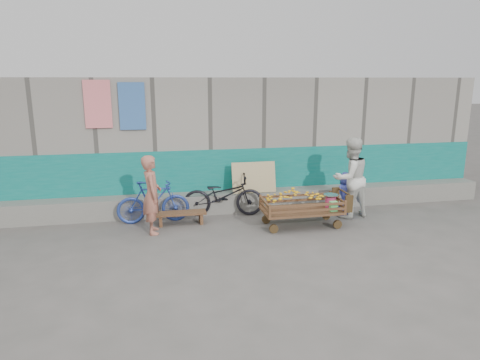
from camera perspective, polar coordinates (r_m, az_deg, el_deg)
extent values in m
plane|color=#54524D|center=(7.77, 3.40, -9.14)|extent=(80.00, 80.00, 0.00)
cube|color=gray|center=(11.29, -1.78, 5.85)|extent=(12.00, 3.00, 3.00)
cube|color=#05756B|center=(9.96, -0.30, 0.18)|extent=(12.00, 0.03, 1.40)
cube|color=slate|center=(9.86, -0.04, -2.82)|extent=(12.00, 0.50, 0.45)
cube|color=tan|center=(9.65, 1.86, 0.35)|extent=(1.00, 0.19, 0.68)
cube|color=#F97B81|center=(9.58, -18.44, 9.57)|extent=(0.55, 0.03, 1.00)
cube|color=#3B6BB0|center=(9.53, -14.19, 9.52)|extent=(0.55, 0.03, 1.00)
cube|color=#51331A|center=(8.88, 8.21, -4.04)|extent=(1.61, 0.81, 0.04)
cylinder|color=#3E2B15|center=(8.50, 4.52, -6.50)|extent=(0.18, 0.05, 0.18)
cube|color=#51331A|center=(8.27, 4.00, -4.17)|extent=(0.04, 0.04, 0.25)
cylinder|color=#3E2B15|center=(9.04, 3.50, -5.26)|extent=(0.18, 0.05, 0.18)
cube|color=#51331A|center=(8.97, 2.74, -2.76)|extent=(0.04, 0.04, 0.25)
cylinder|color=#3E2B15|center=(8.94, 12.87, -5.78)|extent=(0.18, 0.05, 0.18)
cube|color=#51331A|center=(8.80, 13.86, -3.46)|extent=(0.04, 0.04, 0.25)
cylinder|color=#3E2B15|center=(9.46, 11.42, -4.66)|extent=(0.18, 0.05, 0.18)
cube|color=#51331A|center=(9.46, 11.95, -2.19)|extent=(0.04, 0.04, 0.25)
cube|color=#51331A|center=(8.51, 9.07, -4.05)|extent=(1.56, 0.04, 0.04)
cube|color=#51331A|center=(8.48, 9.10, -3.36)|extent=(1.56, 0.04, 0.04)
cube|color=#51331A|center=(9.19, 7.46, -2.69)|extent=(1.56, 0.04, 0.04)
cube|color=#51331A|center=(9.16, 7.48, -2.04)|extent=(1.56, 0.04, 0.04)
cube|color=#51331A|center=(8.63, 3.34, -3.66)|extent=(0.04, 0.75, 0.04)
cube|color=#51331A|center=(8.60, 3.35, -2.98)|extent=(0.04, 0.75, 0.04)
cube|color=#51331A|center=(9.13, 12.86, -3.02)|extent=(0.04, 0.75, 0.04)
cube|color=#51331A|center=(9.11, 12.89, -2.37)|extent=(0.04, 0.75, 0.04)
cylinder|color=#3E2B15|center=(9.14, 13.85, -1.60)|extent=(0.04, 0.72, 0.04)
cube|color=#3E2B15|center=(9.45, 12.61, -2.02)|extent=(0.16, 0.04, 0.36)
cube|color=#3E2B15|center=(8.87, 14.33, -3.11)|extent=(0.16, 0.04, 0.36)
ellipsoid|color=yellow|center=(8.79, 7.71, -2.71)|extent=(1.16, 0.63, 0.39)
cylinder|color=#DE3B74|center=(9.07, 11.98, -2.92)|extent=(0.21, 0.21, 0.23)
cylinder|color=silver|center=(9.03, 12.02, -2.16)|extent=(0.03, 0.03, 0.05)
cylinder|color=silver|center=(9.02, 12.03, -1.94)|extent=(0.30, 0.30, 0.02)
cube|color=#61F67B|center=(8.83, 12.35, -3.43)|extent=(0.14, 0.11, 0.20)
cube|color=#51331A|center=(9.02, -7.89, -4.39)|extent=(1.05, 0.31, 0.04)
cube|color=#51331A|center=(9.05, -10.53, -5.34)|extent=(0.06, 0.29, 0.21)
cube|color=#51331A|center=(9.09, -5.22, -5.07)|extent=(0.06, 0.29, 0.21)
imported|color=#B06854|center=(8.48, -11.68, -1.92)|extent=(0.41, 0.59, 1.55)
imported|color=silver|center=(9.56, 14.50, 0.28)|extent=(0.99, 0.85, 1.76)
imported|color=#3F4AB5|center=(9.66, 13.87, -1.88)|extent=(0.54, 0.40, 1.00)
imported|color=black|center=(9.44, -2.22, -2.06)|extent=(1.83, 0.84, 0.93)
imported|color=#2A439E|center=(9.15, -11.49, -2.88)|extent=(1.52, 0.48, 0.91)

